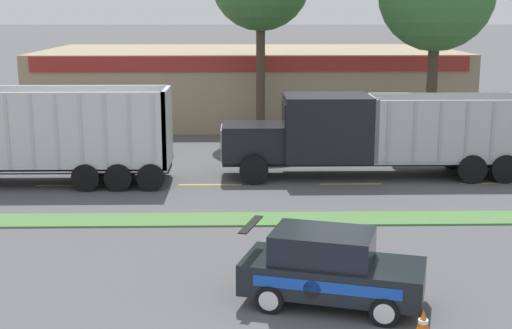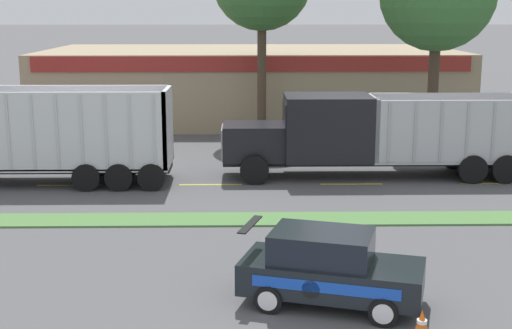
% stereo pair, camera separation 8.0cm
% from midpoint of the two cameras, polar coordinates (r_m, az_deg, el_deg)
% --- Properties ---
extents(grass_verge, '(120.00, 1.42, 0.06)m').
position_cam_midpoint_polar(grass_verge, '(22.70, 1.74, -4.39)').
color(grass_verge, '#517F42').
rests_on(grass_verge, ground_plane).
extents(centre_line_3, '(2.40, 0.14, 0.01)m').
position_cam_midpoint_polar(centre_line_3, '(28.02, -14.89, -1.62)').
color(centre_line_3, yellow).
rests_on(centre_line_3, ground_plane).
extents(centre_line_4, '(2.40, 0.14, 0.01)m').
position_cam_midpoint_polar(centre_line_4, '(27.25, -3.79, -1.62)').
color(centre_line_4, yellow).
rests_on(centre_line_4, ground_plane).
extents(centre_line_5, '(2.40, 0.14, 0.01)m').
position_cam_midpoint_polar(centre_line_5, '(27.54, 7.51, -1.55)').
color(centre_line_5, yellow).
rests_on(centre_line_5, ground_plane).
extents(centre_line_6, '(2.40, 0.14, 0.01)m').
position_cam_midpoint_polar(centre_line_6, '(28.86, 18.17, -1.43)').
color(centre_line_6, yellow).
rests_on(centre_line_6, ground_plane).
extents(dump_truck_mid, '(12.83, 2.85, 3.26)m').
position_cam_midpoint_polar(dump_truck_mid, '(28.51, 7.70, 2.32)').
color(dump_truck_mid, black).
rests_on(dump_truck_mid, ground_plane).
extents(rally_car, '(4.38, 2.86, 1.75)m').
position_cam_midpoint_polar(rally_car, '(16.27, 5.77, -8.21)').
color(rally_car, black).
rests_on(rally_car, ground_plane).
extents(traffic_cone, '(0.49, 0.49, 0.66)m').
position_cam_midpoint_polar(traffic_cone, '(15.09, 13.06, -12.41)').
color(traffic_cone, black).
rests_on(traffic_cone, ground_plane).
extents(store_building_backdrop, '(24.29, 12.10, 4.19)m').
position_cam_midpoint_polar(store_building_backdrop, '(43.78, -0.60, 6.48)').
color(store_building_backdrop, '#9E896B').
rests_on(store_building_backdrop, ground_plane).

